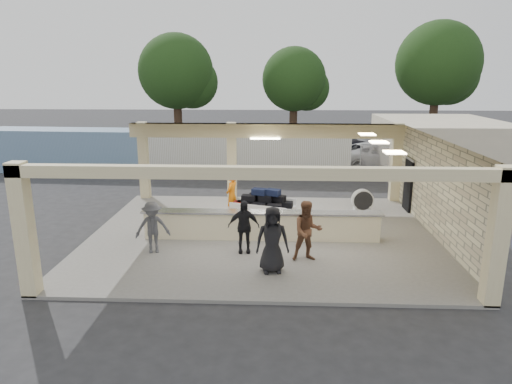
{
  "coord_description": "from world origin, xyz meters",
  "views": [
    {
      "loc": [
        0.47,
        -15.33,
        5.59
      ],
      "look_at": [
        -0.25,
        1.0,
        1.37
      ],
      "focal_mm": 32.0,
      "sensor_mm": 36.0,
      "label": 1
    }
  ],
  "objects_px": {
    "drum_fan": "(362,200)",
    "container_white": "(243,152)",
    "baggage_counter": "(261,225)",
    "passenger_a": "(307,231)",
    "passenger_c": "(153,227)",
    "car_white_a": "(378,156)",
    "container_blue": "(68,150)",
    "luggage_cart": "(263,204)",
    "passenger_d": "(272,240)",
    "car_dark": "(357,150)",
    "passenger_b": "(244,227)",
    "baggage_handler": "(232,196)",
    "car_white_b": "(438,152)"
  },
  "relations": [
    {
      "from": "luggage_cart",
      "to": "passenger_c",
      "type": "distance_m",
      "value": 4.7
    },
    {
      "from": "drum_fan",
      "to": "car_white_a",
      "type": "xyz_separation_m",
      "value": [
        2.65,
        9.65,
        0.18
      ]
    },
    {
      "from": "baggage_counter",
      "to": "car_dark",
      "type": "xyz_separation_m",
      "value": [
        5.74,
        14.91,
        0.21
      ]
    },
    {
      "from": "passenger_b",
      "to": "container_white",
      "type": "bearing_deg",
      "value": 88.34
    },
    {
      "from": "passenger_d",
      "to": "car_white_a",
      "type": "height_order",
      "value": "passenger_d"
    },
    {
      "from": "car_white_a",
      "to": "car_dark",
      "type": "xyz_separation_m",
      "value": [
        -0.93,
        1.99,
        -0.0
      ]
    },
    {
      "from": "passenger_a",
      "to": "container_blue",
      "type": "height_order",
      "value": "container_blue"
    },
    {
      "from": "container_white",
      "to": "passenger_d",
      "type": "bearing_deg",
      "value": -78.92
    },
    {
      "from": "passenger_c",
      "to": "car_dark",
      "type": "height_order",
      "value": "passenger_c"
    },
    {
      "from": "car_dark",
      "to": "container_blue",
      "type": "bearing_deg",
      "value": 100.33
    },
    {
      "from": "baggage_handler",
      "to": "car_dark",
      "type": "height_order",
      "value": "baggage_handler"
    },
    {
      "from": "container_white",
      "to": "passenger_a",
      "type": "bearing_deg",
      "value": -73.86
    },
    {
      "from": "passenger_c",
      "to": "car_white_a",
      "type": "xyz_separation_m",
      "value": [
        10.05,
        14.31,
        -0.14
      ]
    },
    {
      "from": "passenger_d",
      "to": "container_blue",
      "type": "distance_m",
      "value": 18.76
    },
    {
      "from": "car_dark",
      "to": "passenger_c",
      "type": "bearing_deg",
      "value": 150.19
    },
    {
      "from": "car_white_a",
      "to": "car_dark",
      "type": "height_order",
      "value": "car_white_a"
    },
    {
      "from": "car_white_a",
      "to": "luggage_cart",
      "type": "bearing_deg",
      "value": 130.02
    },
    {
      "from": "passenger_d",
      "to": "baggage_handler",
      "type": "bearing_deg",
      "value": 101.43
    },
    {
      "from": "passenger_a",
      "to": "passenger_c",
      "type": "relative_size",
      "value": 1.12
    },
    {
      "from": "passenger_a",
      "to": "passenger_c",
      "type": "distance_m",
      "value": 4.84
    },
    {
      "from": "drum_fan",
      "to": "passenger_b",
      "type": "distance_m",
      "value": 6.41
    },
    {
      "from": "baggage_handler",
      "to": "passenger_c",
      "type": "bearing_deg",
      "value": -11.53
    },
    {
      "from": "passenger_d",
      "to": "container_white",
      "type": "bearing_deg",
      "value": 90.85
    },
    {
      "from": "luggage_cart",
      "to": "baggage_handler",
      "type": "distance_m",
      "value": 1.3
    },
    {
      "from": "drum_fan",
      "to": "car_white_a",
      "type": "distance_m",
      "value": 10.01
    },
    {
      "from": "drum_fan",
      "to": "passenger_b",
      "type": "bearing_deg",
      "value": -139.23
    },
    {
      "from": "luggage_cart",
      "to": "passenger_d",
      "type": "xyz_separation_m",
      "value": [
        0.39,
        -4.55,
        0.25
      ]
    },
    {
      "from": "passenger_a",
      "to": "passenger_b",
      "type": "xyz_separation_m",
      "value": [
        -1.96,
        0.56,
        -0.08
      ]
    },
    {
      "from": "baggage_counter",
      "to": "passenger_d",
      "type": "height_order",
      "value": "passenger_d"
    },
    {
      "from": "car_white_a",
      "to": "car_white_b",
      "type": "height_order",
      "value": "car_white_a"
    },
    {
      "from": "baggage_counter",
      "to": "passenger_a",
      "type": "relative_size",
      "value": 4.41
    },
    {
      "from": "luggage_cart",
      "to": "container_white",
      "type": "relative_size",
      "value": 0.21
    },
    {
      "from": "car_white_a",
      "to": "car_dark",
      "type": "bearing_deg",
      "value": 6.19
    },
    {
      "from": "drum_fan",
      "to": "container_white",
      "type": "bearing_deg",
      "value": 121.2
    },
    {
      "from": "baggage_counter",
      "to": "passenger_d",
      "type": "relative_size",
      "value": 4.26
    },
    {
      "from": "passenger_b",
      "to": "container_white",
      "type": "distance_m",
      "value": 12.25
    },
    {
      "from": "baggage_handler",
      "to": "container_blue",
      "type": "bearing_deg",
      "value": -111.95
    },
    {
      "from": "passenger_c",
      "to": "car_white_a",
      "type": "distance_m",
      "value": 17.49
    },
    {
      "from": "car_white_a",
      "to": "container_blue",
      "type": "distance_m",
      "value": 18.61
    },
    {
      "from": "passenger_c",
      "to": "car_white_a",
      "type": "height_order",
      "value": "passenger_c"
    },
    {
      "from": "baggage_counter",
      "to": "container_blue",
      "type": "distance_m",
      "value": 16.55
    },
    {
      "from": "car_dark",
      "to": "baggage_counter",
      "type": "bearing_deg",
      "value": 158.36
    },
    {
      "from": "passenger_d",
      "to": "car_dark",
      "type": "relative_size",
      "value": 0.4
    },
    {
      "from": "drum_fan",
      "to": "car_dark",
      "type": "height_order",
      "value": "car_dark"
    },
    {
      "from": "baggage_handler",
      "to": "passenger_b",
      "type": "relative_size",
      "value": 1.06
    },
    {
      "from": "baggage_handler",
      "to": "passenger_a",
      "type": "bearing_deg",
      "value": 52.27
    },
    {
      "from": "baggage_counter",
      "to": "container_blue",
      "type": "xyz_separation_m",
      "value": [
        -11.88,
        11.51,
        0.65
      ]
    },
    {
      "from": "baggage_counter",
      "to": "car_dark",
      "type": "relative_size",
      "value": 1.73
    },
    {
      "from": "luggage_cart",
      "to": "container_white",
      "type": "height_order",
      "value": "container_white"
    },
    {
      "from": "baggage_counter",
      "to": "drum_fan",
      "type": "height_order",
      "value": "baggage_counter"
    }
  ]
}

